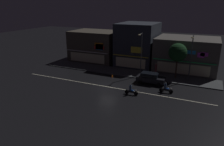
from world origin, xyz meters
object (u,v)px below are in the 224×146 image
object	(u,v)px
parked_car_near_kerb	(151,78)
motorcycle_lead	(166,88)
pedestrian_on_sidewalk	(156,69)
streetlamp_west	(141,51)
motorcycle_following	(131,90)
streetlamp_mid	(191,54)
traffic_cone	(112,76)

from	to	relation	value
parked_car_near_kerb	motorcycle_lead	bearing A→B (deg)	136.60
pedestrian_on_sidewalk	motorcycle_lead	world-z (taller)	pedestrian_on_sidewalk
pedestrian_on_sidewalk	motorcycle_lead	size ratio (longest dim) A/B	1.05
streetlamp_west	pedestrian_on_sidewalk	xyz separation A→B (m)	(2.26, 1.71, -3.30)
motorcycle_following	streetlamp_mid	bearing A→B (deg)	-118.28
streetlamp_west	parked_car_near_kerb	xyz separation A→B (m)	(2.48, -2.53, -3.50)
motorcycle_lead	traffic_cone	xyz separation A→B (m)	(-9.45, 2.88, -0.36)
pedestrian_on_sidewalk	parked_car_near_kerb	distance (m)	4.26
streetlamp_west	traffic_cone	size ratio (longest dim) A/B	13.04
parked_car_near_kerb	traffic_cone	world-z (taller)	parked_car_near_kerb
streetlamp_west	streetlamp_mid	distance (m)	7.76
streetlamp_west	pedestrian_on_sidewalk	world-z (taller)	streetlamp_west
pedestrian_on_sidewalk	motorcycle_following	distance (m)	9.65
pedestrian_on_sidewalk	traffic_cone	xyz separation A→B (m)	(-6.34, -4.09, -0.79)
streetlamp_west	motorcycle_lead	distance (m)	8.39
parked_car_near_kerb	motorcycle_following	bearing A→B (deg)	76.86
pedestrian_on_sidewalk	parked_car_near_kerb	bearing A→B (deg)	108.42
streetlamp_mid	traffic_cone	bearing A→B (deg)	-163.87
streetlamp_west	traffic_cone	bearing A→B (deg)	-149.73
pedestrian_on_sidewalk	traffic_cone	distance (m)	7.59
streetlamp_mid	traffic_cone	xyz separation A→B (m)	(-11.77, -3.40, -4.06)
streetlamp_mid	motorcycle_lead	bearing A→B (deg)	-110.28
motorcycle_following	traffic_cone	size ratio (longest dim) A/B	3.45
pedestrian_on_sidewalk	traffic_cone	world-z (taller)	pedestrian_on_sidewalk
streetlamp_west	pedestrian_on_sidewalk	size ratio (longest dim) A/B	3.60
motorcycle_following	traffic_cone	distance (m)	7.65
streetlamp_west	streetlamp_mid	world-z (taller)	streetlamp_west
parked_car_near_kerb	traffic_cone	xyz separation A→B (m)	(-6.56, 0.15, -0.59)
parked_car_near_kerb	pedestrian_on_sidewalk	bearing A→B (deg)	-86.98
parked_car_near_kerb	motorcycle_following	distance (m)	5.49
streetlamp_west	motorcycle_following	distance (m)	8.80
parked_car_near_kerb	motorcycle_lead	size ratio (longest dim) A/B	2.26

